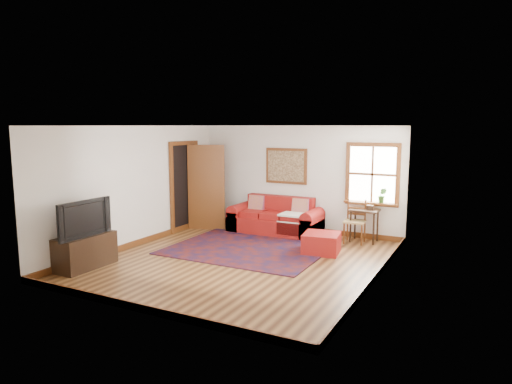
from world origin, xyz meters
The scene contains 13 objects.
ground centered at (0.00, 0.00, 0.00)m, with size 5.50×5.50×0.00m, color #452712.
room_envelope centered at (0.00, 0.02, 1.65)m, with size 5.04×5.54×2.52m.
window centered at (1.78, 2.70, 1.31)m, with size 1.18×0.20×1.38m.
doorway centered at (-2.21, 1.78, 1.07)m, with size 0.89×1.08×2.14m.
framed_artwork centered at (-0.30, 2.71, 1.55)m, with size 1.05×0.07×0.85m.
persian_rug centered at (-0.27, 0.74, 0.01)m, with size 3.08×2.47×0.02m, color #4F130B.
red_leather_sofa centered at (-0.37, 2.33, 0.28)m, with size 2.16×0.89×0.84m.
red_ottoman centered at (1.15, 1.18, 0.20)m, with size 0.69×0.69×0.39m, color maroon.
side_table centered at (1.68, 2.43, 0.59)m, with size 0.60×0.45×0.72m.
ladder_back_chair centered at (1.52, 2.31, 0.50)m, with size 0.46×0.44×0.93m.
media_cabinet centered at (-2.24, -1.66, 0.30)m, with size 0.48×1.08×0.59m, color black.
television centered at (-2.22, -1.75, 0.91)m, with size 1.12×0.15×0.64m, color black.
candle_hurricane centered at (-2.19, -1.27, 0.68)m, with size 0.12×0.12×0.18m.
Camera 1 is at (4.05, -7.22, 2.50)m, focal length 32.00 mm.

